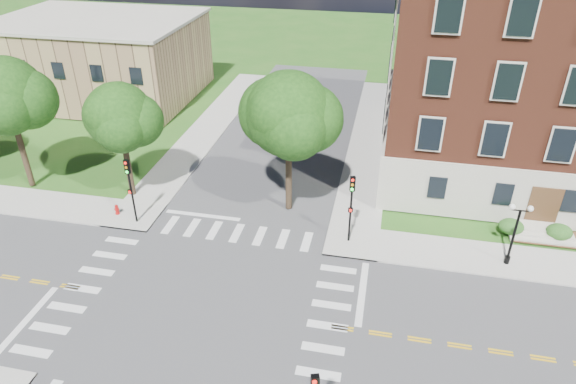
% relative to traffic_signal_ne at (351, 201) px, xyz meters
% --- Properties ---
extents(ground, '(160.00, 160.00, 0.00)m').
position_rel_traffic_signal_ne_xyz_m(ground, '(-7.49, -7.77, -3.19)').
color(ground, '#235718').
rests_on(ground, ground).
extents(road_ew, '(90.00, 12.00, 0.01)m').
position_rel_traffic_signal_ne_xyz_m(road_ew, '(-7.49, -7.77, -3.18)').
color(road_ew, '#3D3D3F').
rests_on(road_ew, ground).
extents(road_ns, '(12.00, 90.00, 0.01)m').
position_rel_traffic_signal_ne_xyz_m(road_ns, '(-7.49, -7.77, -3.18)').
color(road_ns, '#3D3D3F').
rests_on(road_ns, ground).
extents(sidewalk_ne, '(34.00, 34.00, 0.12)m').
position_rel_traffic_signal_ne_xyz_m(sidewalk_ne, '(7.89, 7.61, -3.13)').
color(sidewalk_ne, '#9E9B93').
rests_on(sidewalk_ne, ground).
extents(sidewalk_nw, '(34.00, 34.00, 0.12)m').
position_rel_traffic_signal_ne_xyz_m(sidewalk_nw, '(-22.86, 7.61, -3.13)').
color(sidewalk_nw, '#9E9B93').
rests_on(sidewalk_nw, ground).
extents(crosswalk_east, '(2.20, 10.20, 0.02)m').
position_rel_traffic_signal_ne_xyz_m(crosswalk_east, '(-0.29, -7.77, -3.19)').
color(crosswalk_east, silver).
rests_on(crosswalk_east, ground).
extents(stop_bar_east, '(0.40, 5.50, 0.00)m').
position_rel_traffic_signal_ne_xyz_m(stop_bar_east, '(1.31, -4.77, -3.19)').
color(stop_bar_east, silver).
rests_on(stop_bar_east, ground).
extents(secondary_building, '(20.40, 15.40, 8.30)m').
position_rel_traffic_signal_ne_xyz_m(secondary_building, '(-29.49, 22.23, 1.09)').
color(secondary_building, '#88674B').
rests_on(secondary_building, ground).
extents(tree_b, '(5.45, 5.45, 10.09)m').
position_rel_traffic_signal_ne_xyz_m(tree_b, '(-24.98, 2.30, 4.28)').
color(tree_b, black).
rests_on(tree_b, ground).
extents(tree_c, '(4.74, 4.74, 8.69)m').
position_rel_traffic_signal_ne_xyz_m(tree_c, '(-16.64, 2.65, 3.23)').
color(tree_c, black).
rests_on(tree_c, ground).
extents(tree_d, '(5.74, 5.74, 10.12)m').
position_rel_traffic_signal_ne_xyz_m(tree_d, '(-4.68, 3.15, 4.16)').
color(tree_d, black).
rests_on(tree_d, ground).
extents(traffic_signal_ne, '(0.37, 0.43, 4.80)m').
position_rel_traffic_signal_ne_xyz_m(traffic_signal_ne, '(0.00, 0.00, 0.00)').
color(traffic_signal_ne, black).
rests_on(traffic_signal_ne, ground).
extents(traffic_signal_nw, '(0.35, 0.40, 4.80)m').
position_rel_traffic_signal_ne_xyz_m(traffic_signal_nw, '(-14.67, -0.78, 0.00)').
color(traffic_signal_nw, black).
rests_on(traffic_signal_nw, ground).
extents(twin_lamp_west, '(1.36, 0.36, 4.23)m').
position_rel_traffic_signal_ne_xyz_m(twin_lamp_west, '(9.83, -0.32, -0.66)').
color(twin_lamp_west, black).
rests_on(twin_lamp_west, ground).
extents(fire_hydrant, '(0.35, 0.35, 0.75)m').
position_rel_traffic_signal_ne_xyz_m(fire_hydrant, '(-16.44, -0.16, -2.72)').
color(fire_hydrant, '#A20D0C').
rests_on(fire_hydrant, ground).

